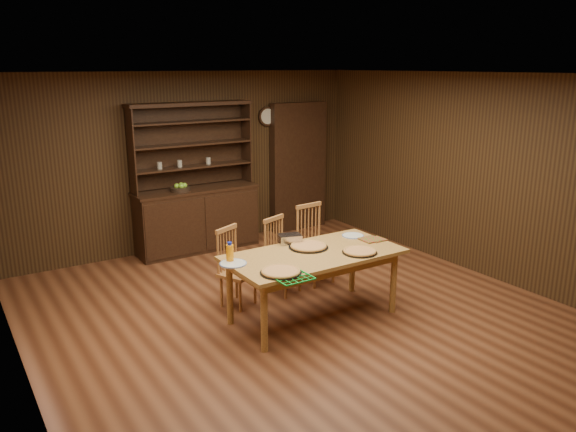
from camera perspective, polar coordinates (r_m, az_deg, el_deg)
floor at (r=6.31m, az=1.26°, el=-10.08°), size 6.00×6.00×0.00m
room_shell at (r=5.82m, az=1.35°, el=4.12°), size 6.00×6.00×6.00m
china_hutch at (r=8.40m, az=-9.28°, el=0.51°), size 1.84×0.52×2.17m
doorway at (r=9.32m, az=1.01°, el=5.02°), size 1.00×0.18×2.10m
wall_clock at (r=8.97m, az=-2.14°, el=10.09°), size 0.30×0.05×0.30m
dining_table at (r=6.02m, az=2.65°, el=-4.48°), size 1.89×0.95×0.75m
chair_left at (r=6.46m, az=-5.59°, el=-4.91°), size 0.49×0.48×0.92m
chair_center at (r=6.79m, az=-0.87°, el=-3.77°), size 0.48×0.47×0.93m
chair_right at (r=7.11m, az=2.56°, el=-2.56°), size 0.44×0.42×1.00m
pizza_left at (r=5.41m, az=-0.74°, el=-5.67°), size 0.40×0.40×0.04m
pizza_right at (r=6.03m, az=7.30°, el=-3.58°), size 0.37×0.37×0.04m
pizza_center at (r=6.15m, az=2.09°, el=-3.08°), size 0.43×0.43×0.04m
cooling_rack at (r=5.32m, az=0.38°, el=-6.16°), size 0.36×0.36×0.02m
plate_left at (r=5.68m, az=-5.60°, el=-4.82°), size 0.28×0.28×0.02m
plate_right at (r=6.59m, az=6.61°, el=-2.00°), size 0.26×0.26×0.02m
foil_dish at (r=6.29m, az=0.18°, el=-2.33°), size 0.29×0.25×0.10m
juice_bottle at (r=5.72m, az=-5.93°, el=-3.76°), size 0.08×0.08×0.21m
pot_holder_a at (r=6.49m, az=8.99°, el=-2.37°), size 0.19×0.19×0.01m
pot_holder_b at (r=6.48m, az=8.37°, el=-2.37°), size 0.22×0.22×0.02m
fruit_bowl at (r=8.16m, az=-10.88°, el=2.80°), size 0.29×0.29×0.12m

